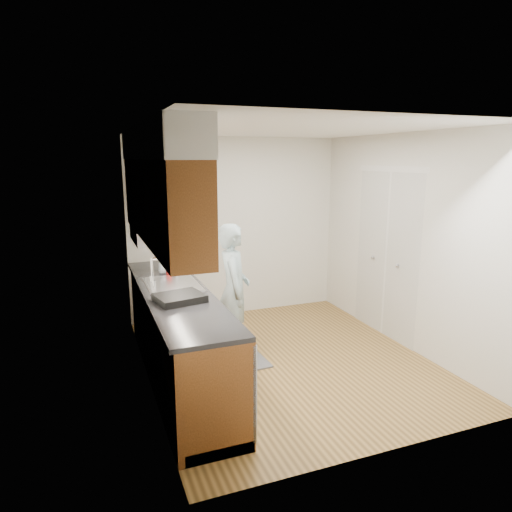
{
  "coord_description": "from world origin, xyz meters",
  "views": [
    {
      "loc": [
        -2.01,
        -4.3,
        2.21
      ],
      "look_at": [
        -0.27,
        0.25,
        1.16
      ],
      "focal_mm": 32.0,
      "sensor_mm": 36.0,
      "label": 1
    }
  ],
  "objects_px": {
    "dish_rack": "(180,298)",
    "soda_can": "(169,271)",
    "soap_bottle_b": "(173,263)",
    "person": "(234,282)",
    "steel_can": "(176,269)",
    "soap_bottle_a": "(163,261)"
  },
  "relations": [
    {
      "from": "dish_rack",
      "to": "soda_can",
      "type": "bearing_deg",
      "value": 73.46
    },
    {
      "from": "soap_bottle_b",
      "to": "dish_rack",
      "type": "relative_size",
      "value": 0.43
    },
    {
      "from": "person",
      "to": "soap_bottle_b",
      "type": "distance_m",
      "value": 0.78
    },
    {
      "from": "soap_bottle_b",
      "to": "steel_can",
      "type": "xyz_separation_m",
      "value": [
        0.0,
        -0.19,
        -0.03
      ]
    },
    {
      "from": "person",
      "to": "soap_bottle_a",
      "type": "distance_m",
      "value": 0.84
    },
    {
      "from": "person",
      "to": "soap_bottle_a",
      "type": "bearing_deg",
      "value": 72.04
    },
    {
      "from": "soap_bottle_a",
      "to": "soap_bottle_b",
      "type": "bearing_deg",
      "value": 29.52
    },
    {
      "from": "dish_rack",
      "to": "soap_bottle_b",
      "type": "bearing_deg",
      "value": 70.08
    },
    {
      "from": "steel_can",
      "to": "dish_rack",
      "type": "relative_size",
      "value": 0.3
    },
    {
      "from": "soap_bottle_a",
      "to": "dish_rack",
      "type": "bearing_deg",
      "value": -92.09
    },
    {
      "from": "person",
      "to": "soda_can",
      "type": "xyz_separation_m",
      "value": [
        -0.67,
        0.25,
        0.13
      ]
    },
    {
      "from": "steel_can",
      "to": "dish_rack",
      "type": "bearing_deg",
      "value": -99.55
    },
    {
      "from": "soap_bottle_a",
      "to": "soda_can",
      "type": "relative_size",
      "value": 2.12
    },
    {
      "from": "soap_bottle_b",
      "to": "dish_rack",
      "type": "xyz_separation_m",
      "value": [
        -0.17,
        -1.2,
        -0.06
      ]
    },
    {
      "from": "soap_bottle_b",
      "to": "dish_rack",
      "type": "bearing_deg",
      "value": -98.02
    },
    {
      "from": "person",
      "to": "dish_rack",
      "type": "relative_size",
      "value": 4.14
    },
    {
      "from": "soda_can",
      "to": "soap_bottle_b",
      "type": "bearing_deg",
      "value": 69.9
    },
    {
      "from": "person",
      "to": "steel_can",
      "type": "xyz_separation_m",
      "value": [
        -0.57,
        0.31,
        0.13
      ]
    },
    {
      "from": "person",
      "to": "soda_can",
      "type": "height_order",
      "value": "person"
    },
    {
      "from": "soap_bottle_a",
      "to": "dish_rack",
      "type": "xyz_separation_m",
      "value": [
        -0.04,
        -1.12,
        -0.1
      ]
    },
    {
      "from": "soap_bottle_a",
      "to": "soda_can",
      "type": "height_order",
      "value": "soap_bottle_a"
    },
    {
      "from": "soda_can",
      "to": "steel_can",
      "type": "distance_m",
      "value": 0.11
    }
  ]
}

